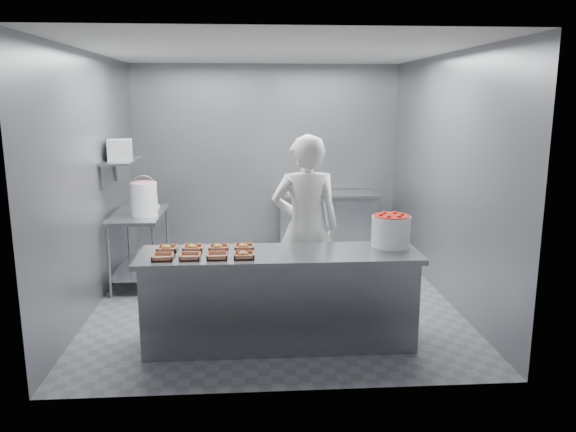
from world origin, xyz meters
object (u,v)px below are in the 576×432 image
object	(u,v)px
tray_4	(167,248)
tray_1	(190,256)
tray_7	(244,247)
tray_5	(193,248)
tray_6	(218,247)
strawberry_tub	(391,230)
worker	(306,227)
tray_0	(163,257)
tray_3	(244,255)
glaze_bucket	(144,198)
prep_table	(140,237)
appliance	(120,150)
back_counter	(327,222)
tray_2	(217,256)
service_counter	(280,298)

from	to	relation	value
tray_4	tray_1	bearing A→B (deg)	-48.60
tray_1	tray_7	xyz separation A→B (m)	(0.48, 0.28, 0.00)
tray_5	tray_6	distance (m)	0.24
tray_4	strawberry_tub	distance (m)	2.13
strawberry_tub	worker	bearing A→B (deg)	144.63
tray_0	worker	distance (m)	1.59
tray_3	tray_5	xyz separation A→B (m)	(-0.48, 0.28, 0.00)
tray_4	tray_5	xyz separation A→B (m)	(0.24, 0.00, 0.00)
tray_5	glaze_bucket	xyz separation A→B (m)	(-0.73, 1.65, 0.19)
prep_table	tray_6	bearing A→B (deg)	-59.16
tray_7	glaze_bucket	world-z (taller)	glaze_bucket
tray_6	tray_3	bearing A→B (deg)	-48.95
tray_7	appliance	distance (m)	2.44
prep_table	tray_7	distance (m)	2.27
appliance	worker	bearing A→B (deg)	-40.08
tray_0	tray_5	size ratio (longest dim) A/B	1.00
tray_0	glaze_bucket	world-z (taller)	glaze_bucket
tray_7	worker	xyz separation A→B (m)	(0.64, 0.56, 0.05)
back_counter	tray_0	bearing A→B (deg)	-119.86
back_counter	tray_2	distance (m)	3.72
tray_6	back_counter	bearing A→B (deg)	64.74
tray_2	glaze_bucket	size ratio (longest dim) A/B	0.38
tray_2	appliance	world-z (taller)	appliance
prep_table	appliance	bearing A→B (deg)	-168.35
back_counter	tray_7	bearing A→B (deg)	-111.54
tray_2	tray_5	distance (m)	0.37
tray_5	worker	distance (m)	1.25
back_counter	tray_1	xyz separation A→B (m)	(-1.71, -3.39, 0.47)
tray_3	tray_6	xyz separation A→B (m)	(-0.24, 0.28, 0.00)
tray_3	glaze_bucket	size ratio (longest dim) A/B	0.38
tray_2	tray_3	size ratio (longest dim) A/B	1.00
back_counter	tray_0	xyz separation A→B (m)	(-1.95, -3.39, 0.47)
tray_6	tray_1	bearing A→B (deg)	-130.69
service_counter	tray_6	xyz separation A→B (m)	(-0.57, 0.14, 0.47)
worker	tray_5	bearing A→B (deg)	24.50
service_counter	prep_table	size ratio (longest dim) A/B	2.17
tray_0	glaze_bucket	xyz separation A→B (m)	(-0.50, 1.93, 0.19)
prep_table	tray_6	size ratio (longest dim) A/B	6.40
tray_1	tray_4	world-z (taller)	tray_4
tray_0	glaze_bucket	distance (m)	2.00
tray_0	worker	bearing A→B (deg)	31.50
tray_6	glaze_bucket	distance (m)	1.93
tray_5	tray_6	xyz separation A→B (m)	(0.24, 0.00, 0.00)
tray_0	appliance	bearing A→B (deg)	110.68
back_counter	worker	xyz separation A→B (m)	(-0.59, -2.56, 0.52)
strawberry_tub	glaze_bucket	distance (m)	3.09
tray_5	glaze_bucket	bearing A→B (deg)	114.00
tray_0	tray_7	xyz separation A→B (m)	(0.72, 0.28, 0.00)
tray_5	tray_4	bearing A→B (deg)	180.00
prep_table	tray_3	size ratio (longest dim) A/B	6.40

